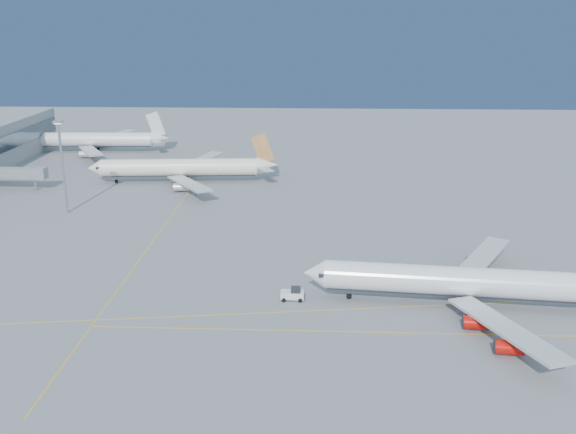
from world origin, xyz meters
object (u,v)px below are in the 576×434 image
object	(u,v)px
airliner_virgin	(473,283)
pushback_tug	(293,294)
light_mast	(62,159)
airliner_third	(94,140)
airliner_etihad	(184,168)

from	to	relation	value
airliner_virgin	pushback_tug	size ratio (longest dim) A/B	14.19
airliner_virgin	light_mast	bearing A→B (deg)	156.22
light_mast	airliner_virgin	bearing A→B (deg)	-29.38
airliner_virgin	airliner_third	size ratio (longest dim) A/B	1.05
airliner_etihad	airliner_third	distance (m)	62.28
airliner_third	pushback_tug	world-z (taller)	airliner_third
airliner_third	pushback_tug	size ratio (longest dim) A/B	13.51
airliner_virgin	airliner_etihad	size ratio (longest dim) A/B	1.03
pushback_tug	airliner_etihad	bearing A→B (deg)	113.85
airliner_etihad	pushback_tug	world-z (taller)	airliner_etihad
airliner_etihad	pushback_tug	size ratio (longest dim) A/B	13.80
airliner_third	light_mast	size ratio (longest dim) A/B	2.37
airliner_etihad	pushback_tug	bearing A→B (deg)	-71.22
airliner_virgin	airliner_etihad	xyz separation A→B (m)	(-69.26, 86.30, 0.17)
airliner_virgin	airliner_etihad	bearing A→B (deg)	134.35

